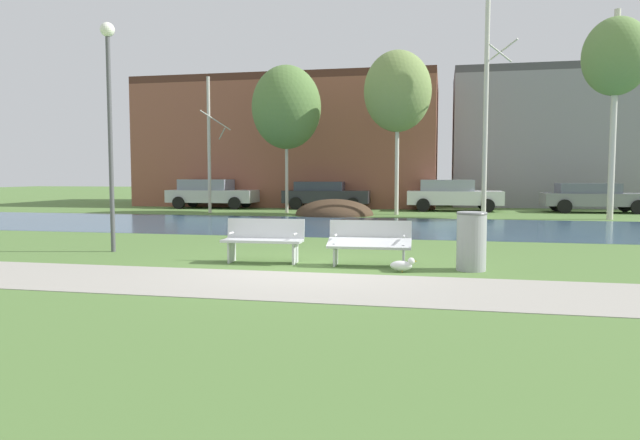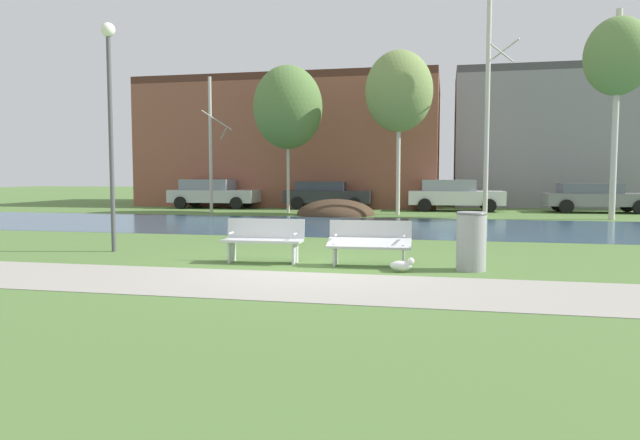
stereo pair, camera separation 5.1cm
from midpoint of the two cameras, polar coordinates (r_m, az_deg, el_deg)
ground_plane at (r=20.83m, az=5.33°, el=-0.43°), size 120.00×120.00×0.00m
paved_path_strip at (r=9.37m, az=-3.28°, el=-6.34°), size 60.00×2.44×0.01m
river_band at (r=20.09m, az=5.08°, el=-0.59°), size 80.00×7.87×0.01m
soil_mound at (r=25.62m, az=1.59°, el=0.49°), size 3.43×3.31×1.40m
bench_left at (r=11.73m, az=-5.42°, el=-1.87°), size 1.62×0.63×0.87m
bench_right at (r=11.27m, az=4.98°, el=-2.13°), size 1.62×0.63×0.87m
trash_bin at (r=11.05m, az=14.70°, el=-1.94°), size 0.56×0.56×1.08m
seagull at (r=10.65m, az=8.19°, el=-4.38°), size 0.48×0.18×0.27m
streetlamp at (r=14.20m, az=-19.75°, el=11.05°), size 0.32×0.32×5.15m
birch_far_left at (r=27.46m, az=-10.55°, el=7.28°), size 1.18×1.95×6.23m
birch_left at (r=27.20m, az=-3.11°, el=10.93°), size 3.17×3.17×6.75m
birch_center_left at (r=26.29m, az=7.79°, el=12.34°), size 2.95×2.95×7.17m
birch_center at (r=25.44m, az=16.16°, el=11.09°), size 1.30×2.19×9.40m
birch_center_right at (r=26.00m, az=27.14°, el=13.95°), size 2.50×2.50×8.11m
parked_van_nearest_silver at (r=31.40m, az=-10.39°, el=2.61°), size 4.65×2.19×1.53m
parked_sedan_second_dark at (r=30.15m, az=0.72°, el=2.53°), size 4.47×1.99×1.42m
parked_hatch_third_white at (r=29.19m, az=13.01°, el=2.44°), size 4.55×2.15×1.53m
parked_wagon_fourth_grey at (r=30.09m, az=25.37°, el=2.06°), size 4.75×2.11×1.37m
building_brick_low at (r=35.92m, az=-2.06°, el=7.36°), size 16.78×9.73×7.20m
building_grey_warehouse at (r=36.24m, az=24.73°, el=7.24°), size 14.52×6.06×7.58m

